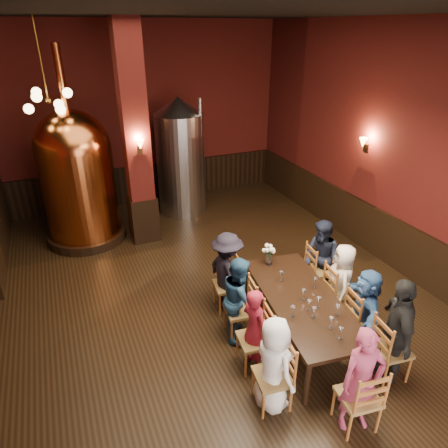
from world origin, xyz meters
name	(u,v)px	position (x,y,z in m)	size (l,w,h in m)	color
room	(197,182)	(0.00, 0.00, 2.25)	(10.00, 10.02, 4.50)	black
wainscot_right	(383,236)	(3.96, 0.00, 0.50)	(0.08, 9.90, 1.00)	black
wainscot_back	(136,184)	(0.00, 4.96, 0.50)	(7.90, 0.08, 1.00)	black
column	(136,140)	(-0.30, 2.80, 2.25)	(0.58, 0.58, 4.50)	#48110F
pendant_cluster	(48,101)	(-1.80, 2.90, 3.10)	(0.90, 0.90, 1.70)	#A57226
sconce_wall	(367,144)	(3.90, 0.80, 2.20)	(0.20, 0.20, 0.36)	black
sconce_column	(139,146)	(-0.30, 2.50, 2.20)	(0.20, 0.20, 0.36)	black
dining_table	(302,301)	(1.10, -1.37, 0.69)	(1.31, 2.51, 0.75)	black
chair_0	(272,376)	(0.12, -2.24, 0.46)	(0.46, 0.46, 0.92)	#9B5127
person_0	(273,364)	(0.12, -2.24, 0.66)	(0.64, 0.42, 1.32)	white
chair_1	(254,339)	(0.21, -1.58, 0.46)	(0.46, 0.46, 0.92)	#9B5127
person_1	(255,329)	(0.21, -1.58, 0.64)	(0.47, 0.31, 1.28)	maroon
chair_2	(240,310)	(0.30, -0.93, 0.46)	(0.46, 0.46, 0.92)	#9B5127
person_2	(240,298)	(0.30, -0.93, 0.68)	(0.66, 0.33, 1.36)	navy
chair_3	(227,285)	(0.39, -0.26, 0.46)	(0.46, 0.46, 0.92)	#9B5127
person_3	(227,273)	(0.39, -0.26, 0.71)	(0.91, 0.53, 1.42)	black
chair_4	(391,349)	(1.81, -2.47, 0.46)	(0.46, 0.46, 0.92)	#9B5127
person_4	(396,330)	(1.81, -2.47, 0.78)	(0.92, 0.38, 1.56)	black
chair_5	(363,317)	(1.90, -1.81, 0.46)	(0.46, 0.46, 0.92)	#9B5127
person_5	(364,308)	(1.90, -1.81, 0.63)	(1.18, 0.37, 1.27)	#325B96
chair_6	(339,292)	(1.99, -1.15, 0.46)	(0.46, 0.46, 0.92)	#9B5127
person_6	(341,282)	(1.99, -1.15, 0.65)	(0.64, 0.42, 1.31)	beige
chair_7	(320,270)	(2.08, -0.49, 0.46)	(0.46, 0.46, 0.92)	#9B5127
person_7	(321,258)	(2.08, -0.49, 0.70)	(0.68, 0.33, 1.40)	#181D30
chair_8	(358,396)	(0.89, -2.90, 0.46)	(0.46, 0.46, 0.92)	#9B5127
person_8	(362,381)	(0.89, -2.90, 0.70)	(0.51, 0.34, 1.41)	#9D3455
copper_kettle	(78,176)	(-1.50, 3.29, 1.48)	(1.72, 1.72, 4.05)	black
steel_vessel	(181,157)	(0.97, 3.90, 1.43)	(1.47, 1.47, 2.87)	#B2B2B7
rose_vase	(269,252)	(1.10, -0.36, 0.99)	(0.22, 0.22, 0.37)	white
wine_glass_0	(337,310)	(1.32, -1.89, 0.83)	(0.07, 0.07, 0.17)	white
wine_glass_1	(304,295)	(1.09, -1.41, 0.83)	(0.07, 0.07, 0.17)	white
wine_glass_2	(331,323)	(1.08, -2.07, 0.83)	(0.07, 0.07, 0.17)	white
wine_glass_3	(341,334)	(1.07, -2.28, 0.83)	(0.07, 0.07, 0.17)	white
wine_glass_4	(319,302)	(1.19, -1.64, 0.83)	(0.07, 0.07, 0.17)	white
wine_glass_5	(314,313)	(1.00, -1.81, 0.83)	(0.07, 0.07, 0.17)	white
wine_glass_6	(281,276)	(1.04, -0.87, 0.83)	(0.07, 0.07, 0.17)	white
wine_glass_7	(293,312)	(0.74, -1.67, 0.83)	(0.07, 0.07, 0.17)	white
wine_glass_8	(309,305)	(1.03, -1.65, 0.83)	(0.07, 0.07, 0.17)	white
wine_glass_9	(315,283)	(1.42, -1.23, 0.83)	(0.07, 0.07, 0.17)	white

